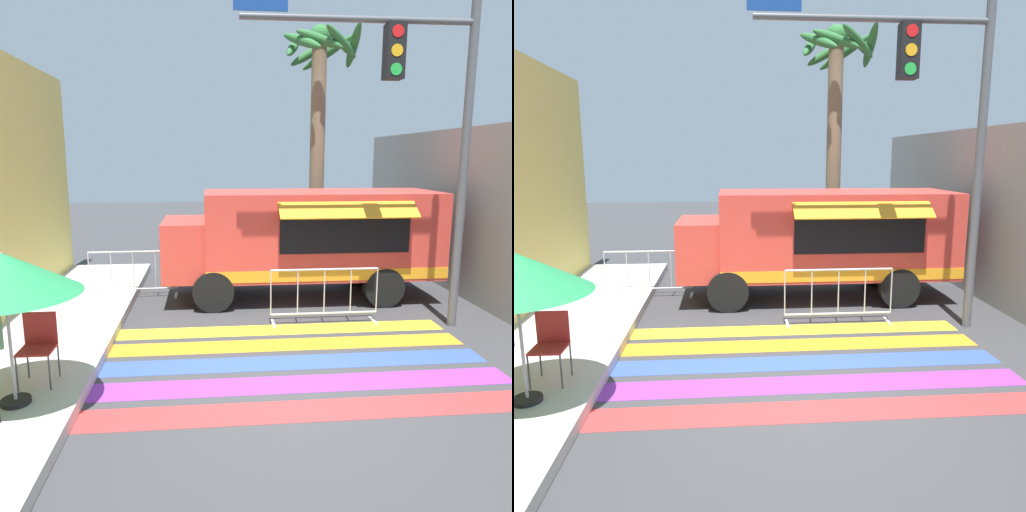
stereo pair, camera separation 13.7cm
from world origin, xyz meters
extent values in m
plane|color=#38383A|center=(0.00, 0.00, 0.00)|extent=(60.00, 60.00, 0.00)
cube|color=gray|center=(4.71, 3.00, 1.92)|extent=(0.20, 16.00, 3.83)
cube|color=red|center=(0.00, -0.41, 0.00)|extent=(6.40, 0.56, 0.01)
cube|color=purple|center=(0.00, 0.35, 0.00)|extent=(6.40, 0.56, 0.01)
cube|color=#334FB2|center=(0.00, 1.11, 0.00)|extent=(6.40, 0.56, 0.01)
cube|color=orange|center=(0.00, 1.87, 0.00)|extent=(6.40, 0.56, 0.01)
cube|color=yellow|center=(0.00, 2.63, 0.00)|extent=(6.40, 0.56, 0.01)
cube|color=#D13D33|center=(1.35, 4.81, 1.49)|extent=(5.16, 2.07, 1.86)
cube|color=#D13D33|center=(-1.23, 4.81, 1.19)|extent=(1.82, 1.90, 1.26)
cube|color=#1E232D|center=(-2.09, 4.81, 1.51)|extent=(0.06, 1.66, 0.48)
cube|color=black|center=(1.66, 3.77, 1.63)|extent=(2.73, 0.03, 0.84)
cube|color=orange|center=(1.66, 3.56, 2.13)|extent=(2.83, 0.43, 0.31)
cube|color=orange|center=(1.35, 3.77, 0.74)|extent=(5.16, 0.01, 0.24)
cylinder|color=black|center=(-1.08, 3.86, 0.43)|extent=(0.86, 0.22, 0.86)
cylinder|color=black|center=(-1.08, 5.77, 0.43)|extent=(0.86, 0.22, 0.86)
cylinder|color=black|center=(2.57, 3.86, 0.43)|extent=(0.86, 0.22, 0.86)
cylinder|color=black|center=(2.57, 5.77, 0.43)|extent=(0.86, 0.22, 0.86)
cylinder|color=#515456|center=(3.46, 2.56, 2.94)|extent=(0.16, 0.16, 5.87)
cylinder|color=#515456|center=(1.43, 2.56, 5.44)|extent=(4.05, 0.11, 0.11)
cube|color=black|center=(2.04, 2.53, 4.93)|extent=(0.32, 0.28, 0.90)
cylinder|color=red|center=(2.04, 2.39, 5.23)|extent=(0.20, 0.02, 0.20)
cylinder|color=#F2A519|center=(2.04, 2.39, 4.93)|extent=(0.20, 0.02, 0.20)
cylinder|color=green|center=(2.04, 2.39, 4.63)|extent=(0.20, 0.02, 0.20)
cube|color=navy|center=(-0.24, 2.54, 5.66)|extent=(0.90, 0.02, 0.28)
cylinder|color=black|center=(-3.57, -0.21, 0.21)|extent=(0.36, 0.36, 0.06)
cylinder|color=#B2B2B7|center=(-3.57, -0.21, 1.13)|extent=(0.04, 0.04, 1.90)
cone|color=#268C4C|center=(-3.57, -0.21, 1.83)|extent=(1.80, 1.80, 0.50)
cylinder|color=#4C4C51|center=(-3.66, 0.13, 0.41)|extent=(0.02, 0.02, 0.47)
cylinder|color=#4C4C51|center=(-3.25, 0.13, 0.41)|extent=(0.02, 0.02, 0.47)
cylinder|color=#4C4C51|center=(-3.66, 0.54, 0.41)|extent=(0.02, 0.02, 0.47)
cylinder|color=#4C4C51|center=(-3.25, 0.54, 0.41)|extent=(0.02, 0.02, 0.47)
cube|color=#B22626|center=(-3.46, 0.33, 0.66)|extent=(0.44, 0.44, 0.03)
cube|color=#B22626|center=(-3.46, 0.54, 0.90)|extent=(0.44, 0.03, 0.44)
cylinder|color=#B7BABF|center=(1.05, 2.94, 1.07)|extent=(2.08, 0.04, 0.04)
cylinder|color=#B7BABF|center=(1.05, 2.94, 0.20)|extent=(2.08, 0.04, 0.04)
cylinder|color=#B7BABF|center=(0.01, 2.94, 0.63)|extent=(0.02, 0.02, 0.87)
cylinder|color=#B7BABF|center=(0.53, 2.94, 0.63)|extent=(0.02, 0.02, 0.87)
cylinder|color=#B7BABF|center=(1.05, 2.94, 0.63)|extent=(0.02, 0.02, 0.87)
cylinder|color=#B7BABF|center=(1.57, 2.94, 0.63)|extent=(0.02, 0.02, 0.87)
cylinder|color=#B7BABF|center=(2.09, 2.94, 0.63)|extent=(0.02, 0.02, 0.87)
cube|color=#B7BABF|center=(0.06, 2.94, 0.01)|extent=(0.06, 0.44, 0.03)
cube|color=#B7BABF|center=(2.04, 2.94, 0.01)|extent=(0.06, 0.44, 0.03)
cylinder|color=#B7BABF|center=(-2.87, 5.14, 1.07)|extent=(1.99, 0.04, 0.04)
cylinder|color=#B7BABF|center=(-2.87, 5.14, 0.20)|extent=(1.99, 0.04, 0.04)
cylinder|color=#B7BABF|center=(-3.87, 5.14, 0.63)|extent=(0.02, 0.02, 0.87)
cylinder|color=#B7BABF|center=(-3.37, 5.14, 0.63)|extent=(0.02, 0.02, 0.87)
cylinder|color=#B7BABF|center=(-2.87, 5.14, 0.63)|extent=(0.02, 0.02, 0.87)
cylinder|color=#B7BABF|center=(-2.38, 5.14, 0.63)|extent=(0.02, 0.02, 0.87)
cylinder|color=#B7BABF|center=(-1.88, 5.14, 0.63)|extent=(0.02, 0.02, 0.87)
cube|color=#B7BABF|center=(-3.82, 5.14, 0.01)|extent=(0.06, 0.44, 0.03)
cube|color=#B7BABF|center=(-1.93, 5.14, 0.01)|extent=(0.06, 0.44, 0.03)
cylinder|color=#7A664C|center=(1.85, 7.52, 3.06)|extent=(0.40, 0.40, 6.12)
sphere|color=#2D6B33|center=(1.85, 7.52, 6.27)|extent=(0.60, 0.60, 0.60)
ellipsoid|color=#2D6B33|center=(2.73, 7.43, 6.03)|extent=(0.40, 1.71, 1.01)
ellipsoid|color=#2D6B33|center=(2.24, 8.24, 6.01)|extent=(1.48, 0.95, 1.01)
ellipsoid|color=#2D6B33|center=(1.78, 8.21, 6.00)|extent=(1.33, 0.37, 0.91)
ellipsoid|color=#2D6B33|center=(1.19, 7.77, 6.04)|extent=(0.71, 1.38, 0.82)
ellipsoid|color=#2D6B33|center=(1.30, 7.11, 6.07)|extent=(1.01, 1.24, 0.72)
ellipsoid|color=#2D6B33|center=(1.71, 6.91, 6.07)|extent=(1.28, 0.51, 0.67)
ellipsoid|color=#2D6B33|center=(2.29, 6.98, 6.04)|extent=(1.20, 1.05, 0.83)
camera|label=1|loc=(-1.16, -6.17, 3.18)|focal=35.00mm
camera|label=2|loc=(-1.03, -6.18, 3.18)|focal=35.00mm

